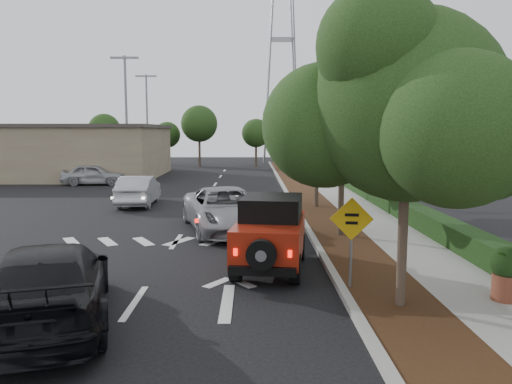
{
  "coord_description": "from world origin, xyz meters",
  "views": [
    {
      "loc": [
        2.53,
        -10.4,
        3.69
      ],
      "look_at": [
        2.65,
        3.0,
        2.04
      ],
      "focal_mm": 35.0,
      "sensor_mm": 36.0,
      "label": 1
    }
  ],
  "objects_px": {
    "red_jeep": "(271,232)",
    "black_suv_oncoming": "(49,284)",
    "silver_suv_ahead": "(226,210)",
    "speed_hump_sign": "(351,230)"
  },
  "relations": [
    {
      "from": "red_jeep",
      "to": "black_suv_oncoming",
      "type": "distance_m",
      "value": 5.88
    },
    {
      "from": "red_jeep",
      "to": "silver_suv_ahead",
      "type": "distance_m",
      "value": 5.28
    },
    {
      "from": "black_suv_oncoming",
      "to": "speed_hump_sign",
      "type": "relative_size",
      "value": 2.57
    },
    {
      "from": "red_jeep",
      "to": "silver_suv_ahead",
      "type": "relative_size",
      "value": 0.69
    },
    {
      "from": "red_jeep",
      "to": "black_suv_oncoming",
      "type": "height_order",
      "value": "red_jeep"
    },
    {
      "from": "silver_suv_ahead",
      "to": "speed_hump_sign",
      "type": "relative_size",
      "value": 2.73
    },
    {
      "from": "black_suv_oncoming",
      "to": "speed_hump_sign",
      "type": "xyz_separation_m",
      "value": [
        6.14,
        1.84,
        0.67
      ]
    },
    {
      "from": "red_jeep",
      "to": "silver_suv_ahead",
      "type": "bearing_deg",
      "value": 114.58
    },
    {
      "from": "red_jeep",
      "to": "silver_suv_ahead",
      "type": "height_order",
      "value": "red_jeep"
    },
    {
      "from": "black_suv_oncoming",
      "to": "speed_hump_sign",
      "type": "height_order",
      "value": "speed_hump_sign"
    }
  ]
}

